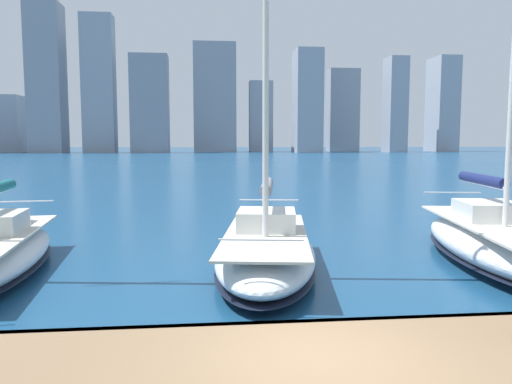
# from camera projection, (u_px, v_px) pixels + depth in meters

# --- Properties ---
(dock_pier) EXTENTS (28.00, 2.80, 0.60)m
(dock_pier) POSITION_uv_depth(u_px,v_px,m) (314.00, 356.00, 7.10)
(dock_pier) COLOR #896B4C
(dock_pier) RESTS_ON ground
(city_skyline) EXTENTS (168.07, 21.33, 53.02)m
(city_skyline) POSITION_uv_depth(u_px,v_px,m) (181.00, 97.00, 160.90)
(city_skyline) COLOR #A1A6B0
(city_skyline) RESTS_ON ground
(sailboat_navy) EXTENTS (4.08, 8.90, 12.27)m
(sailboat_navy) POSITION_uv_depth(u_px,v_px,m) (494.00, 240.00, 14.60)
(sailboat_navy) COLOR white
(sailboat_navy) RESTS_ON ground
(sailboat_grey) EXTENTS (3.78, 7.91, 11.23)m
(sailboat_grey) POSITION_uv_depth(u_px,v_px,m) (266.00, 249.00, 13.63)
(sailboat_grey) COLOR silver
(sailboat_grey) RESTS_ON ground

